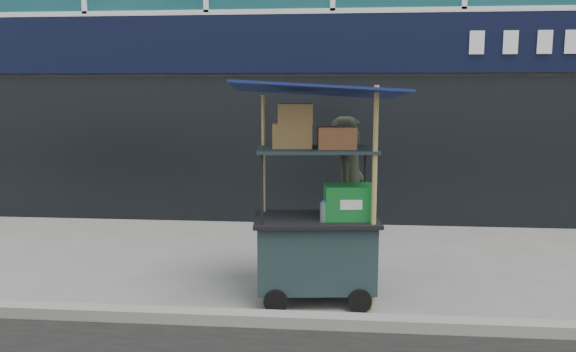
# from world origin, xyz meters

# --- Properties ---
(ground) EXTENTS (80.00, 80.00, 0.00)m
(ground) POSITION_xyz_m (0.00, 0.00, 0.00)
(ground) COLOR slate
(ground) RESTS_ON ground
(curb) EXTENTS (80.00, 0.18, 0.12)m
(curb) POSITION_xyz_m (0.00, -0.20, 0.06)
(curb) COLOR gray
(curb) RESTS_ON ground
(vendor_cart) EXTENTS (1.81, 1.36, 2.29)m
(vendor_cart) POSITION_xyz_m (-0.09, 0.50, 0.80)
(vendor_cart) COLOR #1A292C
(vendor_cart) RESTS_ON ground
(vendor_man) EXTENTS (0.60, 0.78, 1.89)m
(vendor_man) POSITION_xyz_m (0.25, 1.32, 0.94)
(vendor_man) COLOR #25291E
(vendor_man) RESTS_ON ground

